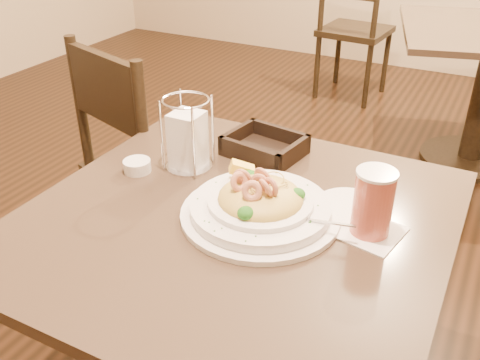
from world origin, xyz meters
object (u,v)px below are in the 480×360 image
at_px(bread_basket, 264,147).
at_px(pasta_bowl, 260,204).
at_px(main_table, 236,294).
at_px(napkin_caddy, 188,139).
at_px(dining_chair_near, 149,162).
at_px(dining_chair_far, 353,25).
at_px(side_plate, 349,207).
at_px(drink_glass, 373,203).
at_px(butter_ramekin, 137,166).

bearing_deg(bread_basket, pasta_bowl, -66.70).
height_order(main_table, napkin_caddy, napkin_caddy).
relative_size(dining_chair_near, dining_chair_far, 1.00).
height_order(main_table, pasta_bowl, pasta_bowl).
height_order(pasta_bowl, side_plate, pasta_bowl).
height_order(dining_chair_far, napkin_caddy, dining_chair_far).
distance_m(dining_chair_near, drink_glass, 0.98).
distance_m(drink_glass, napkin_caddy, 0.49).
height_order(main_table, side_plate, side_plate).
bearing_deg(main_table, bread_basket, 103.31).
bearing_deg(side_plate, napkin_caddy, 179.89).
xyz_separation_m(bread_basket, butter_ramekin, (-0.24, -0.23, -0.00)).
relative_size(drink_glass, side_plate, 0.97).
bearing_deg(drink_glass, butter_ramekin, -179.10).
bearing_deg(dining_chair_near, pasta_bowl, 163.72).
bearing_deg(dining_chair_near, butter_ramekin, 142.70).
xyz_separation_m(main_table, drink_glass, (0.28, 0.07, 0.30)).
bearing_deg(main_table, side_plate, 33.69).
bearing_deg(bread_basket, dining_chair_near, 163.40).
bearing_deg(butter_ramekin, napkin_caddy, 37.43).
relative_size(dining_chair_near, butter_ramekin, 13.51).
bearing_deg(side_plate, main_table, -146.31).
bearing_deg(side_plate, dining_chair_far, 106.26).
distance_m(dining_chair_near, pasta_bowl, 0.80).
distance_m(main_table, drink_glass, 0.41).
xyz_separation_m(dining_chair_near, side_plate, (0.79, -0.31, 0.23)).
relative_size(main_table, drink_glass, 5.99).
distance_m(dining_chair_far, napkin_caddy, 2.54).
bearing_deg(dining_chair_near, drink_glass, 174.23).
bearing_deg(bread_basket, butter_ramekin, -136.09).
xyz_separation_m(dining_chair_far, pasta_bowl, (0.57, -2.63, 0.26)).
bearing_deg(bread_basket, napkin_caddy, -132.04).
bearing_deg(napkin_caddy, pasta_bowl, -25.21).
bearing_deg(butter_ramekin, dining_chair_near, 124.74).
xyz_separation_m(dining_chair_near, napkin_caddy, (0.37, -0.31, 0.30)).
distance_m(pasta_bowl, drink_glass, 0.24).
bearing_deg(dining_chair_far, pasta_bowl, 106.76).
relative_size(dining_chair_far, bread_basket, 4.35).
bearing_deg(butter_ramekin, main_table, -11.46).
bearing_deg(drink_glass, dining_chair_far, 107.15).
bearing_deg(napkin_caddy, drink_glass, -8.18).
relative_size(dining_chair_far, pasta_bowl, 2.40).
xyz_separation_m(drink_glass, side_plate, (-0.06, 0.07, -0.07)).
bearing_deg(main_table, dining_chair_far, 101.06).
height_order(main_table, drink_glass, drink_glass).
distance_m(dining_chair_far, side_plate, 2.62).
distance_m(napkin_caddy, butter_ramekin, 0.15).
height_order(dining_chair_far, pasta_bowl, dining_chair_far).
relative_size(main_table, napkin_caddy, 4.80).
distance_m(pasta_bowl, side_plate, 0.21).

